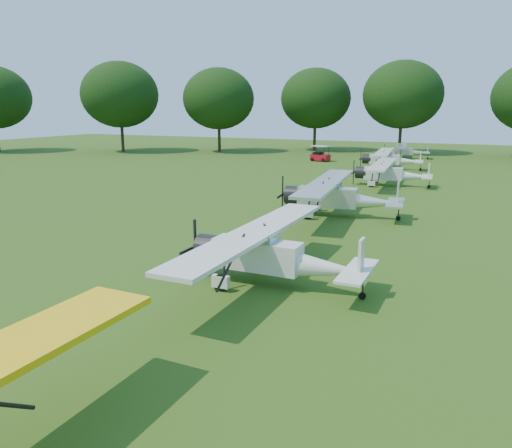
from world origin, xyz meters
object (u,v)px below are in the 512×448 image
at_px(aircraft_3, 270,252).
at_px(aircraft_6, 389,158).
at_px(golf_cart, 320,156).
at_px(aircraft_5, 389,172).
at_px(aircraft_7, 405,150).
at_px(aircraft_4, 337,194).

relative_size(aircraft_3, aircraft_6, 1.07).
bearing_deg(golf_cart, aircraft_5, -43.51).
xyz_separation_m(aircraft_6, aircraft_7, (-0.08, 12.60, -0.15)).
xyz_separation_m(aircraft_3, aircraft_5, (-0.03, 26.32, -0.09)).
bearing_deg(aircraft_7, aircraft_6, -97.04).
bearing_deg(aircraft_7, aircraft_5, -92.65).
height_order(aircraft_5, aircraft_6, aircraft_6).
xyz_separation_m(aircraft_6, golf_cart, (-9.13, 4.86, -0.57)).
height_order(aircraft_5, golf_cart, aircraft_5).
height_order(aircraft_4, aircraft_5, aircraft_4).
bearing_deg(aircraft_5, golf_cart, 120.18).
relative_size(aircraft_6, aircraft_7, 1.14).
height_order(aircraft_6, aircraft_7, aircraft_6).
bearing_deg(aircraft_6, aircraft_3, -92.11).
xyz_separation_m(aircraft_4, aircraft_7, (-1.14, 37.85, -0.31)).
bearing_deg(aircraft_6, golf_cart, 146.88).
distance_m(aircraft_5, golf_cart, 19.91).
bearing_deg(aircraft_3, golf_cart, 105.13).
height_order(aircraft_4, aircraft_7, aircraft_4).
relative_size(aircraft_4, aircraft_6, 1.13).
relative_size(aircraft_7, golf_cart, 3.75).
xyz_separation_m(aircraft_3, aircraft_7, (-2.05, 50.60, -0.25)).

